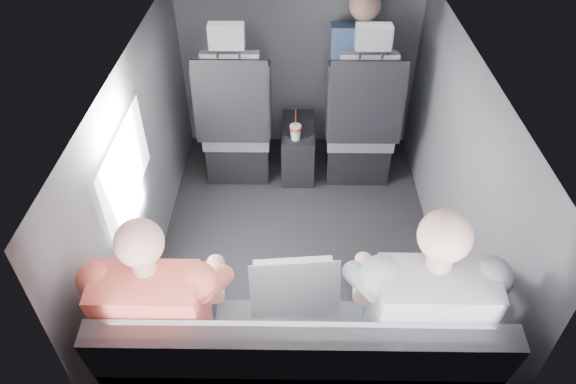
{
  "coord_description": "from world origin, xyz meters",
  "views": [
    {
      "loc": [
        -0.03,
        -2.35,
        2.48
      ],
      "look_at": [
        -0.06,
        -0.05,
        0.54
      ],
      "focal_mm": 32.0,
      "sensor_mm": 36.0,
      "label": 1
    }
  ],
  "objects_px": {
    "rear_bench": "(299,370)",
    "laptop_white": "(169,287)",
    "soda_cup": "(295,132)",
    "laptop_silver": "(295,283)",
    "front_seat_left": "(237,129)",
    "passenger_front_right": "(359,68)",
    "laptop_black": "(414,284)",
    "passenger_rear_left": "(167,309)",
    "front_seat_right": "(359,130)",
    "passenger_rear_right": "(415,308)",
    "center_console": "(298,148)"
  },
  "relations": [
    {
      "from": "front_seat_right",
      "to": "soda_cup",
      "type": "height_order",
      "value": "front_seat_right"
    },
    {
      "from": "front_seat_left",
      "to": "passenger_front_right",
      "type": "xyz_separation_m",
      "value": [
        0.89,
        0.26,
        0.36
      ]
    },
    {
      "from": "soda_cup",
      "to": "laptop_silver",
      "type": "xyz_separation_m",
      "value": [
        -0.0,
        -1.53,
        0.18
      ]
    },
    {
      "from": "center_console",
      "to": "passenger_front_right",
      "type": "height_order",
      "value": "passenger_front_right"
    },
    {
      "from": "front_seat_right",
      "to": "laptop_white",
      "type": "height_order",
      "value": "front_seat_right"
    },
    {
      "from": "laptop_white",
      "to": "laptop_black",
      "type": "height_order",
      "value": "laptop_white"
    },
    {
      "from": "soda_cup",
      "to": "passenger_rear_left",
      "type": "distance_m",
      "value": 1.78
    },
    {
      "from": "rear_bench",
      "to": "laptop_black",
      "type": "bearing_deg",
      "value": 25.88
    },
    {
      "from": "passenger_front_right",
      "to": "laptop_silver",
      "type": "bearing_deg",
      "value": -103.49
    },
    {
      "from": "front_seat_left",
      "to": "soda_cup",
      "type": "bearing_deg",
      "value": -16.69
    },
    {
      "from": "laptop_white",
      "to": "front_seat_right",
      "type": "bearing_deg",
      "value": 58.15
    },
    {
      "from": "rear_bench",
      "to": "laptop_black",
      "type": "distance_m",
      "value": 0.67
    },
    {
      "from": "laptop_black",
      "to": "passenger_front_right",
      "type": "height_order",
      "value": "passenger_front_right"
    },
    {
      "from": "soda_cup",
      "to": "laptop_silver",
      "type": "distance_m",
      "value": 1.54
    },
    {
      "from": "front_seat_left",
      "to": "rear_bench",
      "type": "distance_m",
      "value": 1.96
    },
    {
      "from": "laptop_white",
      "to": "center_console",
      "type": "bearing_deg",
      "value": 70.91
    },
    {
      "from": "soda_cup",
      "to": "laptop_silver",
      "type": "bearing_deg",
      "value": -90.0
    },
    {
      "from": "front_seat_right",
      "to": "soda_cup",
      "type": "distance_m",
      "value": 0.49
    },
    {
      "from": "front_seat_left",
      "to": "laptop_silver",
      "type": "height_order",
      "value": "front_seat_left"
    },
    {
      "from": "front_seat_left",
      "to": "front_seat_right",
      "type": "xyz_separation_m",
      "value": [
        0.9,
        0.0,
        0.0
      ]
    },
    {
      "from": "front_seat_left",
      "to": "rear_bench",
      "type": "relative_size",
      "value": 0.79
    },
    {
      "from": "front_seat_right",
      "to": "laptop_white",
      "type": "xyz_separation_m",
      "value": [
        -1.05,
        -1.69,
        0.24
      ]
    },
    {
      "from": "front_seat_left",
      "to": "passenger_rear_left",
      "type": "bearing_deg",
      "value": -94.23
    },
    {
      "from": "soda_cup",
      "to": "laptop_black",
      "type": "xyz_separation_m",
      "value": [
        0.55,
        -1.52,
        0.17
      ]
    },
    {
      "from": "rear_bench",
      "to": "laptop_white",
      "type": "height_order",
      "value": "rear_bench"
    },
    {
      "from": "passenger_rear_left",
      "to": "passenger_rear_right",
      "type": "xyz_separation_m",
      "value": [
        1.09,
        -0.0,
        0.02
      ]
    },
    {
      "from": "front_seat_right",
      "to": "laptop_black",
      "type": "bearing_deg",
      "value": -87.27
    },
    {
      "from": "passenger_rear_right",
      "to": "front_seat_left",
      "type": "bearing_deg",
      "value": 117.76
    },
    {
      "from": "laptop_black",
      "to": "passenger_rear_right",
      "type": "relative_size",
      "value": 0.27
    },
    {
      "from": "center_console",
      "to": "laptop_white",
      "type": "distance_m",
      "value": 1.88
    },
    {
      "from": "front_seat_right",
      "to": "soda_cup",
      "type": "relative_size",
      "value": 5.09
    },
    {
      "from": "laptop_black",
      "to": "passenger_rear_left",
      "type": "distance_m",
      "value": 1.12
    },
    {
      "from": "rear_bench",
      "to": "soda_cup",
      "type": "relative_size",
      "value": 6.44
    },
    {
      "from": "front_seat_left",
      "to": "laptop_silver",
      "type": "distance_m",
      "value": 1.73
    },
    {
      "from": "center_console",
      "to": "laptop_white",
      "type": "height_order",
      "value": "laptop_white"
    },
    {
      "from": "front_seat_right",
      "to": "rear_bench",
      "type": "height_order",
      "value": "front_seat_right"
    },
    {
      "from": "front_seat_left",
      "to": "soda_cup",
      "type": "relative_size",
      "value": 5.09
    },
    {
      "from": "passenger_rear_right",
      "to": "passenger_front_right",
      "type": "height_order",
      "value": "passenger_front_right"
    },
    {
      "from": "front_seat_left",
      "to": "laptop_white",
      "type": "bearing_deg",
      "value": -94.99
    },
    {
      "from": "passenger_rear_left",
      "to": "soda_cup",
      "type": "bearing_deg",
      "value": 71.45
    },
    {
      "from": "rear_bench",
      "to": "passenger_rear_right",
      "type": "height_order",
      "value": "passenger_rear_right"
    },
    {
      "from": "front_seat_right",
      "to": "center_console",
      "type": "bearing_deg",
      "value": 174.93
    },
    {
      "from": "rear_bench",
      "to": "laptop_silver",
      "type": "distance_m",
      "value": 0.41
    },
    {
      "from": "soda_cup",
      "to": "passenger_rear_right",
      "type": "height_order",
      "value": "passenger_rear_right"
    },
    {
      "from": "soda_cup",
      "to": "laptop_white",
      "type": "distance_m",
      "value": 1.67
    },
    {
      "from": "passenger_rear_right",
      "to": "laptop_silver",
      "type": "bearing_deg",
      "value": 164.02
    },
    {
      "from": "front_seat_right",
      "to": "passenger_rear_left",
      "type": "bearing_deg",
      "value": -119.77
    },
    {
      "from": "laptop_black",
      "to": "passenger_rear_right",
      "type": "xyz_separation_m",
      "value": [
        -0.03,
        -0.16,
        0.03
      ]
    },
    {
      "from": "laptop_white",
      "to": "passenger_rear_left",
      "type": "relative_size",
      "value": 0.29
    },
    {
      "from": "laptop_white",
      "to": "passenger_rear_left",
      "type": "height_order",
      "value": "passenger_rear_left"
    }
  ]
}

